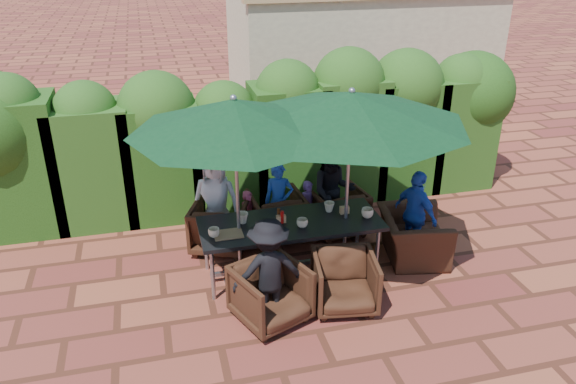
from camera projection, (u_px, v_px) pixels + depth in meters
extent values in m
plane|color=brown|center=(294.00, 278.00, 7.33)|extent=(80.00, 80.00, 0.00)
cube|color=black|center=(291.00, 224.00, 7.15)|extent=(2.33, 0.90, 0.05)
cube|color=gray|center=(291.00, 264.00, 7.41)|extent=(2.13, 0.05, 0.05)
cylinder|color=gray|center=(213.00, 275.00, 6.77)|extent=(0.05, 0.05, 0.70)
cylinder|color=gray|center=(206.00, 246.00, 7.38)|extent=(0.05, 0.05, 0.70)
cylinder|color=gray|center=(377.00, 252.00, 7.24)|extent=(0.05, 0.05, 0.70)
cylinder|color=gray|center=(358.00, 227.00, 7.85)|extent=(0.05, 0.05, 0.70)
cylinder|color=gray|center=(241.00, 279.00, 7.29)|extent=(0.44, 0.44, 0.03)
cylinder|color=gray|center=(237.00, 196.00, 6.78)|extent=(0.04, 0.04, 2.40)
cone|color=black|center=(234.00, 115.00, 6.35)|extent=(2.48, 2.48, 0.38)
sphere|color=gray|center=(233.00, 98.00, 6.27)|extent=(0.08, 0.08, 0.08)
cylinder|color=gray|center=(343.00, 266.00, 7.56)|extent=(0.44, 0.44, 0.03)
cylinder|color=gray|center=(347.00, 186.00, 7.06)|extent=(0.04, 0.04, 2.40)
cone|color=black|center=(351.00, 107.00, 6.63)|extent=(2.87, 2.87, 0.38)
sphere|color=gray|center=(352.00, 91.00, 6.54)|extent=(0.08, 0.08, 0.08)
imported|color=black|center=(220.00, 224.00, 7.86)|extent=(0.95, 0.93, 0.77)
imported|color=black|center=(277.00, 213.00, 8.16)|extent=(0.79, 0.75, 0.77)
imported|color=black|center=(337.00, 209.00, 8.29)|extent=(0.83, 0.80, 0.76)
imported|color=black|center=(271.00, 291.00, 6.40)|extent=(0.96, 0.93, 0.77)
imported|color=black|center=(345.00, 279.00, 6.64)|extent=(0.82, 0.78, 0.75)
imported|color=black|center=(414.00, 229.00, 7.63)|extent=(0.82, 1.09, 0.86)
imported|color=silver|center=(216.00, 199.00, 7.88)|extent=(0.78, 0.63, 1.37)
imported|color=blue|center=(279.00, 202.00, 8.06)|extent=(0.47, 0.41, 1.16)
imported|color=black|center=(333.00, 191.00, 8.16)|extent=(0.71, 0.51, 1.35)
imported|color=black|center=(269.00, 270.00, 6.32)|extent=(0.83, 0.39, 1.29)
imported|color=blue|center=(416.00, 214.00, 7.61)|extent=(0.59, 0.81, 1.25)
imported|color=#D64B6E|center=(249.00, 216.00, 8.05)|extent=(0.35, 0.33, 0.79)
imported|color=#7B489C|center=(309.00, 208.00, 8.26)|extent=(0.36, 0.32, 0.83)
imported|color=green|center=(319.00, 114.00, 10.96)|extent=(1.69, 0.98, 1.71)
imported|color=#D64B6E|center=(368.00, 108.00, 11.58)|extent=(0.80, 0.55, 1.56)
imported|color=#9D9EA5|center=(407.00, 100.00, 11.48)|extent=(1.33, 1.18, 1.93)
imported|color=beige|center=(214.00, 233.00, 6.78)|extent=(0.14, 0.14, 0.11)
imported|color=beige|center=(243.00, 218.00, 7.10)|extent=(0.15, 0.15, 0.14)
imported|color=beige|center=(302.00, 223.00, 7.00)|extent=(0.14, 0.14, 0.11)
imported|color=beige|center=(329.00, 207.00, 7.39)|extent=(0.14, 0.14, 0.13)
imported|color=beige|center=(367.00, 213.00, 7.23)|extent=(0.16, 0.16, 0.12)
cylinder|color=#B20C0A|center=(282.00, 217.00, 7.08)|extent=(0.04, 0.04, 0.17)
cylinder|color=#4C230C|center=(279.00, 214.00, 7.15)|extent=(0.04, 0.04, 0.17)
cube|color=#99724A|center=(228.00, 234.00, 6.84)|extent=(0.35, 0.25, 0.02)
cube|color=tan|center=(281.00, 219.00, 7.11)|extent=(0.12, 0.06, 0.10)
cube|color=tan|center=(344.00, 210.00, 7.34)|extent=(0.12, 0.06, 0.10)
cube|color=#1D3D10|center=(21.00, 166.00, 8.14)|extent=(1.15, 0.95, 2.03)
sphere|color=#1D3D10|center=(7.00, 105.00, 7.75)|extent=(0.90, 0.90, 0.90)
cube|color=#1D3D10|center=(94.00, 165.00, 8.40)|extent=(1.15, 0.95, 1.85)
sphere|color=#1D3D10|center=(85.00, 112.00, 8.05)|extent=(0.92, 0.92, 0.92)
cube|color=#1D3D10|center=(162.00, 160.00, 8.63)|extent=(1.15, 0.95, 1.82)
sphere|color=#1D3D10|center=(157.00, 109.00, 8.29)|extent=(1.15, 1.15, 1.15)
cube|color=#1D3D10|center=(226.00, 158.00, 8.88)|extent=(1.15, 0.95, 1.70)
sphere|color=#1D3D10|center=(224.00, 112.00, 8.56)|extent=(0.97, 0.97, 0.97)
cube|color=#1D3D10|center=(288.00, 145.00, 9.05)|extent=(1.15, 0.95, 1.95)
sphere|color=#1D3D10|center=(288.00, 92.00, 8.68)|extent=(1.01, 1.01, 1.01)
cube|color=#1D3D10|center=(346.00, 138.00, 9.26)|extent=(1.15, 0.95, 2.02)
sphere|color=#1D3D10|center=(349.00, 84.00, 8.87)|extent=(1.16, 1.16, 1.16)
cube|color=#1D3D10|center=(402.00, 136.00, 9.50)|extent=(1.15, 0.95, 1.92)
sphere|color=#1D3D10|center=(406.00, 86.00, 9.14)|extent=(1.21, 1.21, 1.21)
cube|color=#1D3D10|center=(455.00, 131.00, 9.72)|extent=(1.15, 0.95, 1.91)
sphere|color=#1D3D10|center=(462.00, 82.00, 9.36)|extent=(0.96, 0.96, 0.96)
sphere|color=#1D3D10|center=(473.00, 92.00, 9.61)|extent=(1.40, 1.40, 1.40)
cube|color=beige|center=(360.00, 45.00, 13.58)|extent=(6.00, 3.00, 3.20)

